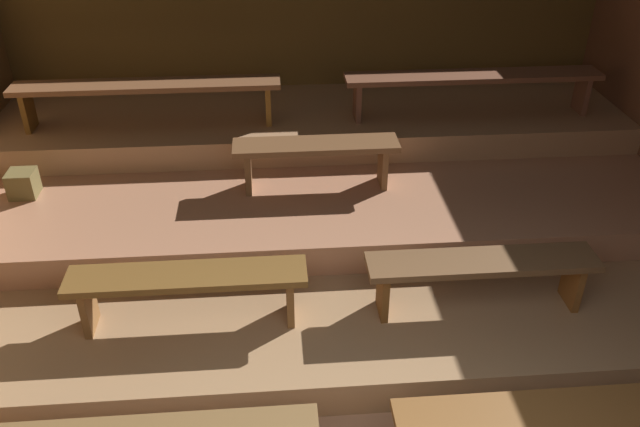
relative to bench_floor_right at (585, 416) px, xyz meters
The scene contains 12 objects.
ground 2.18m from the bench_floor_right, 128.12° to the left, with size 7.00×6.20×0.08m, color #A57656.
wall_back 4.69m from the bench_floor_right, 106.68° to the left, with size 7.00×0.06×2.39m, color brown.
platform_lower 2.76m from the bench_floor_right, 118.79° to the left, with size 6.20×3.96×0.26m, color #9F7953.
platform_middle 3.27m from the bench_floor_right, 113.89° to the left, with size 6.20×2.80×0.26m, color #B07858.
platform_upper 3.90m from the bench_floor_right, 109.88° to the left, with size 6.20×1.45×0.26m, color tan.
bench_floor_right is the anchor object (origin of this frame).
bench_lower_left 2.61m from the bench_floor_right, 154.32° to the left, with size 1.62×0.32×0.42m.
bench_lower_right 1.19m from the bench_floor_right, 105.19° to the left, with size 1.62×0.32×0.42m.
bench_middle_center 2.93m from the bench_floor_right, 118.08° to the left, with size 1.41×0.32×0.42m.
bench_upper_left 4.52m from the bench_floor_right, 130.02° to the left, with size 2.47×0.32×0.42m.
bench_upper_right 3.51m from the bench_floor_right, 86.32° to the left, with size 2.47×0.32×0.42m.
wooden_crate_middle 4.66m from the bench_floor_right, 146.06° to the left, with size 0.22×0.22×0.22m, color brown.
Camera 1 is at (-0.41, -1.46, 3.32)m, focal length 36.73 mm.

